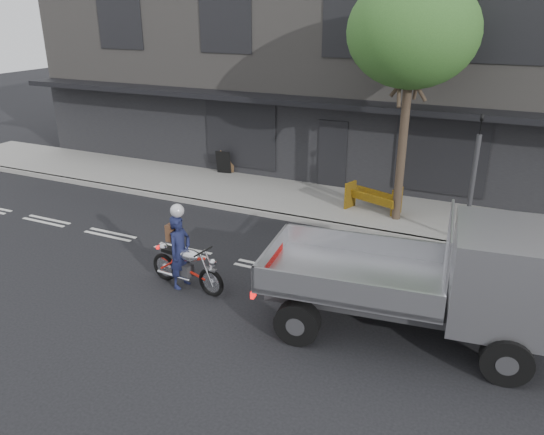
{
  "coord_description": "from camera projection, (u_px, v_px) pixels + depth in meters",
  "views": [
    {
      "loc": [
        4.97,
        -10.34,
        5.91
      ],
      "look_at": [
        -0.07,
        0.5,
        1.13
      ],
      "focal_mm": 35.0,
      "sensor_mm": 36.0,
      "label": 1
    }
  ],
  "objects": [
    {
      "name": "ground",
      "position": [
        266.0,
        268.0,
        12.85
      ],
      "size": [
        80.0,
        80.0,
        0.0
      ],
      "primitive_type": "plane",
      "color": "black",
      "rests_on": "ground"
    },
    {
      "name": "sidewalk",
      "position": [
        330.0,
        204.0,
        16.78
      ],
      "size": [
        32.0,
        3.2,
        0.15
      ],
      "primitive_type": "cube",
      "color": "gray",
      "rests_on": "ground"
    },
    {
      "name": "kerb",
      "position": [
        312.0,
        221.0,
        15.43
      ],
      "size": [
        32.0,
        0.2,
        0.15
      ],
      "primitive_type": "cube",
      "color": "gray",
      "rests_on": "ground"
    },
    {
      "name": "street_tree",
      "position": [
        413.0,
        33.0,
        13.57
      ],
      "size": [
        3.4,
        3.4,
        6.74
      ],
      "color": "#382B21",
      "rests_on": "ground"
    },
    {
      "name": "flatbed_ute",
      "position": [
        478.0,
        277.0,
        9.45
      ],
      "size": [
        5.57,
        2.77,
        2.48
      ],
      "rotation": [
        0.0,
        0.0,
        0.12
      ],
      "color": "black",
      "rests_on": "ground"
    },
    {
      "name": "construction_barrier",
      "position": [
        371.0,
        200.0,
        15.69
      ],
      "size": [
        1.64,
        1.1,
        0.85
      ],
      "primitive_type": null,
      "rotation": [
        0.0,
        0.0,
        -0.35
      ],
      "color": "orange",
      "rests_on": "sidewalk"
    },
    {
      "name": "building_main",
      "position": [
        389.0,
        58.0,
        20.88
      ],
      "size": [
        26.0,
        10.0,
        8.0
      ],
      "primitive_type": "cube",
      "color": "slate",
      "rests_on": "ground"
    },
    {
      "name": "motorcycle",
      "position": [
        187.0,
        266.0,
        11.79
      ],
      "size": [
        2.03,
        0.59,
        1.05
      ],
      "rotation": [
        0.0,
        0.0,
        -0.13
      ],
      "color": "black",
      "rests_on": "ground"
    },
    {
      "name": "rider",
      "position": [
        180.0,
        252.0,
        11.74
      ],
      "size": [
        0.48,
        0.66,
        1.69
      ],
      "primitive_type": "imported",
      "rotation": [
        0.0,
        0.0,
        1.44
      ],
      "color": "#161B3D",
      "rests_on": "ground"
    },
    {
      "name": "sandwich_board",
      "position": [
        223.0,
        162.0,
        19.45
      ],
      "size": [
        0.59,
        0.45,
        0.86
      ],
      "primitive_type": null,
      "rotation": [
        0.0,
        0.0,
        0.17
      ],
      "color": "black",
      "rests_on": "sidewalk"
    },
    {
      "name": "traffic_light_pole",
      "position": [
        472.0,
        187.0,
        13.41
      ],
      "size": [
        0.12,
        0.12,
        3.5
      ],
      "color": "#2D2D30",
      "rests_on": "ground"
    }
  ]
}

